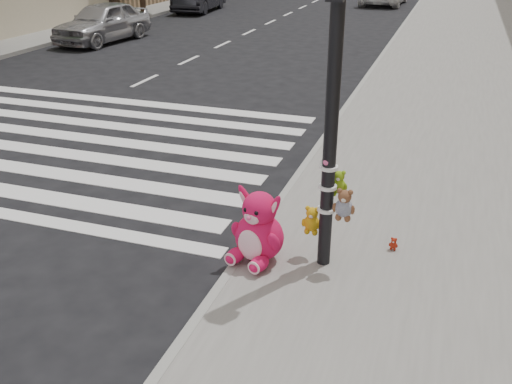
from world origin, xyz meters
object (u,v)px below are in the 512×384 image
at_px(pink_bunny, 258,232).
at_px(red_teddy, 394,244).
at_px(signal_pole, 332,139).
at_px(car_silver_far, 103,22).

bearing_deg(pink_bunny, red_teddy, 41.17).
xyz_separation_m(signal_pole, car_silver_far, (-11.64, 13.22, -1.05)).
height_order(signal_pole, red_teddy, signal_pole).
distance_m(pink_bunny, red_teddy, 1.82).
xyz_separation_m(pink_bunny, car_silver_far, (-10.82, 13.43, 0.21)).
bearing_deg(signal_pole, car_silver_far, 131.36).
distance_m(signal_pole, car_silver_far, 17.65).
bearing_deg(red_teddy, signal_pole, -137.54).
relative_size(signal_pole, pink_bunny, 4.06).
bearing_deg(red_teddy, pink_bunny, -147.93).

